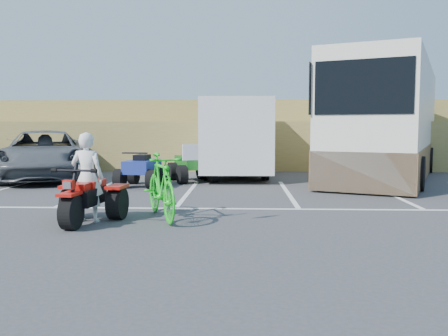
{
  "coord_description": "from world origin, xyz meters",
  "views": [
    {
      "loc": [
        1.46,
        -7.83,
        1.79
      ],
      "look_at": [
        1.11,
        1.23,
        1.0
      ],
      "focal_mm": 38.0,
      "sensor_mm": 36.0,
      "label": 1
    }
  ],
  "objects_px": {
    "rider": "(87,177)",
    "red_trike_atv": "(85,223)",
    "rv_motorhome": "(388,130)",
    "quad_atv_green": "(192,181)",
    "quad_atv_blue": "(142,186)",
    "green_dirt_bike": "(161,186)",
    "grey_pickup": "(45,155)",
    "cargo_trailer": "(236,135)"
  },
  "relations": [
    {
      "from": "rider",
      "to": "red_trike_atv",
      "type": "bearing_deg",
      "value": 90.0
    },
    {
      "from": "rv_motorhome",
      "to": "quad_atv_green",
      "type": "xyz_separation_m",
      "value": [
        -6.87,
        -1.9,
        -1.69
      ]
    },
    {
      "from": "rv_motorhome",
      "to": "quad_atv_blue",
      "type": "relative_size",
      "value": 6.72
    },
    {
      "from": "green_dirt_bike",
      "to": "quad_atv_green",
      "type": "relative_size",
      "value": 1.24
    },
    {
      "from": "red_trike_atv",
      "to": "rider",
      "type": "xyz_separation_m",
      "value": [
        0.01,
        0.15,
        0.84
      ]
    },
    {
      "from": "rv_motorhome",
      "to": "rider",
      "type": "bearing_deg",
      "value": -109.98
    },
    {
      "from": "rv_motorhome",
      "to": "quad_atv_blue",
      "type": "bearing_deg",
      "value": -134.93
    },
    {
      "from": "quad_atv_blue",
      "to": "red_trike_atv",
      "type": "bearing_deg",
      "value": -81.08
    },
    {
      "from": "rv_motorhome",
      "to": "quad_atv_green",
      "type": "relative_size",
      "value": 6.4
    },
    {
      "from": "green_dirt_bike",
      "to": "rv_motorhome",
      "type": "distance_m",
      "value": 10.75
    },
    {
      "from": "grey_pickup",
      "to": "quad_atv_blue",
      "type": "xyz_separation_m",
      "value": [
        3.8,
        -1.96,
        -0.83
      ]
    },
    {
      "from": "green_dirt_bike",
      "to": "rv_motorhome",
      "type": "height_order",
      "value": "rv_motorhome"
    },
    {
      "from": "green_dirt_bike",
      "to": "cargo_trailer",
      "type": "distance_m",
      "value": 8.37
    },
    {
      "from": "red_trike_atv",
      "to": "quad_atv_green",
      "type": "relative_size",
      "value": 0.95
    },
    {
      "from": "quad_atv_green",
      "to": "quad_atv_blue",
      "type": "bearing_deg",
      "value": -158.62
    },
    {
      "from": "rider",
      "to": "quad_atv_blue",
      "type": "distance_m",
      "value": 5.4
    },
    {
      "from": "rider",
      "to": "quad_atv_green",
      "type": "relative_size",
      "value": 0.98
    },
    {
      "from": "green_dirt_bike",
      "to": "grey_pickup",
      "type": "distance_m",
      "value": 8.71
    },
    {
      "from": "red_trike_atv",
      "to": "quad_atv_blue",
      "type": "bearing_deg",
      "value": 96.05
    },
    {
      "from": "red_trike_atv",
      "to": "grey_pickup",
      "type": "height_order",
      "value": "grey_pickup"
    },
    {
      "from": "green_dirt_bike",
      "to": "quad_atv_blue",
      "type": "relative_size",
      "value": 1.3
    },
    {
      "from": "quad_atv_green",
      "to": "red_trike_atv",
      "type": "bearing_deg",
      "value": -123.96
    },
    {
      "from": "green_dirt_bike",
      "to": "quad_atv_blue",
      "type": "distance_m",
      "value": 5.24
    },
    {
      "from": "rv_motorhome",
      "to": "green_dirt_bike",
      "type": "bearing_deg",
      "value": -106.0
    },
    {
      "from": "rider",
      "to": "rv_motorhome",
      "type": "height_order",
      "value": "rv_motorhome"
    },
    {
      "from": "red_trike_atv",
      "to": "green_dirt_bike",
      "type": "xyz_separation_m",
      "value": [
        1.35,
        0.48,
        0.64
      ]
    },
    {
      "from": "green_dirt_bike",
      "to": "quad_atv_green",
      "type": "height_order",
      "value": "green_dirt_bike"
    },
    {
      "from": "rv_motorhome",
      "to": "quad_atv_green",
      "type": "distance_m",
      "value": 7.32
    },
    {
      "from": "rider",
      "to": "grey_pickup",
      "type": "bearing_deg",
      "value": -56.68
    },
    {
      "from": "rv_motorhome",
      "to": "quad_atv_green",
      "type": "height_order",
      "value": "rv_motorhome"
    },
    {
      "from": "rider",
      "to": "grey_pickup",
      "type": "relative_size",
      "value": 0.28
    },
    {
      "from": "grey_pickup",
      "to": "rider",
      "type": "bearing_deg",
      "value": -81.21
    },
    {
      "from": "red_trike_atv",
      "to": "quad_atv_blue",
      "type": "xyz_separation_m",
      "value": [
        -0.08,
        5.48,
        0.0
      ]
    },
    {
      "from": "quad_atv_blue",
      "to": "green_dirt_bike",
      "type": "bearing_deg",
      "value": -65.97
    },
    {
      "from": "red_trike_atv",
      "to": "quad_atv_blue",
      "type": "height_order",
      "value": "quad_atv_blue"
    },
    {
      "from": "green_dirt_bike",
      "to": "rv_motorhome",
      "type": "bearing_deg",
      "value": 28.24
    },
    {
      "from": "grey_pickup",
      "to": "quad_atv_green",
      "type": "distance_m",
      "value": 5.28
    },
    {
      "from": "rv_motorhome",
      "to": "quad_atv_blue",
      "type": "xyz_separation_m",
      "value": [
        -8.24,
        -3.26,
        -1.69
      ]
    },
    {
      "from": "rider",
      "to": "cargo_trailer",
      "type": "bearing_deg",
      "value": -102.26
    },
    {
      "from": "rider",
      "to": "green_dirt_bike",
      "type": "distance_m",
      "value": 1.39
    },
    {
      "from": "grey_pickup",
      "to": "quad_atv_blue",
      "type": "height_order",
      "value": "grey_pickup"
    },
    {
      "from": "rider",
      "to": "grey_pickup",
      "type": "distance_m",
      "value": 8.27
    }
  ]
}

